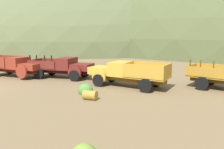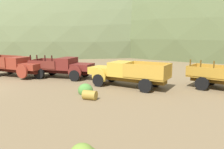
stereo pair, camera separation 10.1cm
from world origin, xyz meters
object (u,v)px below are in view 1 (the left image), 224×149
at_px(truck_rust_red, 17,66).
at_px(truck_oxblood, 66,67).
at_px(truck_faded_yellow, 123,73).
at_px(oil_drum_tipped, 90,95).

distance_m(truck_rust_red, truck_oxblood, 4.74).
bearing_deg(truck_faded_yellow, truck_rust_red, 7.54).
distance_m(truck_rust_red, truck_faded_yellow, 10.50).
relative_size(truck_oxblood, oil_drum_tipped, 6.92).
height_order(truck_oxblood, truck_faded_yellow, truck_oxblood).
distance_m(truck_oxblood, oil_drum_tipped, 7.72).
distance_m(truck_oxblood, truck_faded_yellow, 6.04).
distance_m(truck_rust_red, oil_drum_tipped, 10.84).
distance_m(truck_faded_yellow, oil_drum_tipped, 4.43).
height_order(truck_rust_red, truck_oxblood, truck_oxblood).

